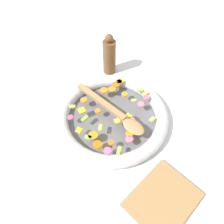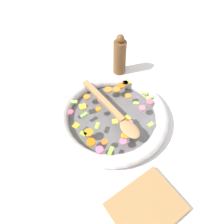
# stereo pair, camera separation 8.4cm
# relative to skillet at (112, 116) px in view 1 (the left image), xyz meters

# --- Properties ---
(ground_plane) EXTENTS (4.00, 4.00, 0.00)m
(ground_plane) POSITION_rel_skillet_xyz_m (0.00, 0.00, -0.02)
(ground_plane) COLOR silver
(skillet) EXTENTS (0.44, 0.44, 0.05)m
(skillet) POSITION_rel_skillet_xyz_m (0.00, 0.00, 0.00)
(skillet) COLOR slate
(skillet) RESTS_ON ground_plane
(chopped_vegetables) EXTENTS (0.34, 0.29, 0.01)m
(chopped_vegetables) POSITION_rel_skillet_xyz_m (0.00, 0.00, 0.03)
(chopped_vegetables) COLOR orange
(chopped_vegetables) RESTS_ON skillet
(wooden_spoon) EXTENTS (0.06, 0.35, 0.01)m
(wooden_spoon) POSITION_rel_skillet_xyz_m (0.00, -0.02, 0.04)
(wooden_spoon) COLOR #A87F51
(wooden_spoon) RESTS_ON chopped_vegetables
(pepper_mill) EXTENTS (0.06, 0.06, 0.20)m
(pepper_mill) POSITION_rel_skillet_xyz_m (0.20, 0.22, 0.07)
(pepper_mill) COLOR brown
(pepper_mill) RESTS_ON ground_plane
(cutting_board) EXTENTS (0.21, 0.17, 0.02)m
(cutting_board) POSITION_rel_skillet_xyz_m (-0.11, -0.34, -0.01)
(cutting_board) COLOR #9E7547
(cutting_board) RESTS_ON ground_plane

